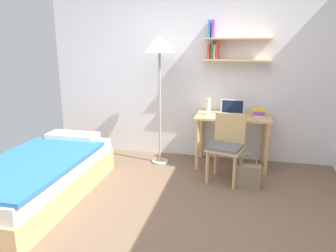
{
  "coord_description": "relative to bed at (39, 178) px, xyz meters",
  "views": [
    {
      "loc": [
        0.69,
        -2.74,
        1.73
      ],
      "look_at": [
        -0.06,
        0.51,
        0.85
      ],
      "focal_mm": 34.69,
      "sensor_mm": 36.0,
      "label": 1
    }
  ],
  "objects": [
    {
      "name": "bed",
      "position": [
        0.0,
        0.0,
        0.0
      ],
      "size": [
        0.97,
        2.04,
        0.54
      ],
      "color": "tan",
      "rests_on": "ground_plane"
    },
    {
      "name": "standing_lamp",
      "position": [
        1.05,
        1.38,
        1.37
      ],
      "size": [
        0.44,
        0.44,
        1.8
      ],
      "color": "#B2A893",
      "rests_on": "ground_plane"
    },
    {
      "name": "book_stack",
      "position": [
        2.4,
        1.55,
        0.54
      ],
      "size": [
        0.2,
        0.23,
        0.1
      ],
      "color": "silver",
      "rests_on": "desk"
    },
    {
      "name": "desk",
      "position": [
        2.06,
        1.48,
        0.35
      ],
      "size": [
        1.01,
        0.57,
        0.73
      ],
      "color": "tan",
      "rests_on": "ground_plane"
    },
    {
      "name": "laptop",
      "position": [
        2.05,
        1.51,
        0.55
      ],
      "size": [
        0.33,
        0.22,
        0.21
      ],
      "color": "#B7BABF",
      "rests_on": "desk"
    },
    {
      "name": "wall_back",
      "position": [
        1.48,
        1.81,
        1.07
      ],
      "size": [
        4.4,
        0.27,
        2.6
      ],
      "color": "white",
      "rests_on": "ground_plane"
    },
    {
      "name": "water_bottle",
      "position": [
        1.72,
        1.45,
        0.61
      ],
      "size": [
        0.06,
        0.06,
        0.23
      ],
      "primitive_type": "cylinder",
      "color": "silver",
      "rests_on": "desk"
    },
    {
      "name": "ground_plane",
      "position": [
        1.47,
        -0.22,
        -0.24
      ],
      "size": [
        5.28,
        5.28,
        0.0
      ],
      "primitive_type": "plane",
      "color": "brown"
    },
    {
      "name": "handbag",
      "position": [
        2.28,
        0.8,
        -0.09
      ],
      "size": [
        0.31,
        0.13,
        0.44
      ],
      "color": "gray",
      "rests_on": "ground_plane"
    },
    {
      "name": "desk_chair",
      "position": [
        2.01,
        0.97,
        0.23
      ],
      "size": [
        0.5,
        0.48,
        0.84
      ],
      "color": "tan",
      "rests_on": "ground_plane"
    }
  ]
}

